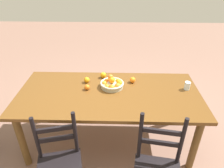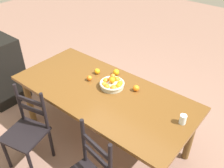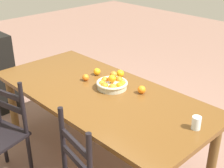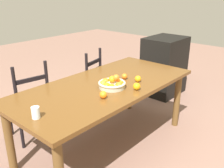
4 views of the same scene
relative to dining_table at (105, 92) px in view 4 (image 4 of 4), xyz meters
The scene contains 11 objects.
ground_plane 0.66m from the dining_table, ahead, with size 12.00×12.00×0.00m, color #836152.
dining_table is the anchor object (origin of this frame).
chair_near_window 0.89m from the dining_table, 60.84° to the left, with size 0.48×0.48×0.93m.
chair_by_cabinet 0.93m from the dining_table, 120.94° to the left, with size 0.47×0.47×0.96m.
cabinet 1.82m from the dining_table, ahead, with size 0.67×0.53×0.95m, color black.
fruit_bowl 0.18m from the dining_table, 105.44° to the right, with size 0.28×0.28×0.14m.
orange_loose_0 0.38m from the dining_table, 76.07° to the right, with size 0.07×0.07×0.07m, color orange.
orange_loose_1 0.39m from the dining_table, 140.09° to the right, with size 0.07×0.07×0.07m, color orange.
orange_loose_2 0.29m from the dining_table, 12.85° to the right, with size 0.06×0.06×0.06m, color orange.
orange_loose_3 0.38m from the dining_table, 38.37° to the right, with size 0.07×0.07×0.07m, color orange.
drinking_glass 0.92m from the dining_table, behind, with size 0.06×0.06×0.10m, color silver.
Camera 4 is at (-1.83, -1.70, 1.72)m, focal length 40.76 mm.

